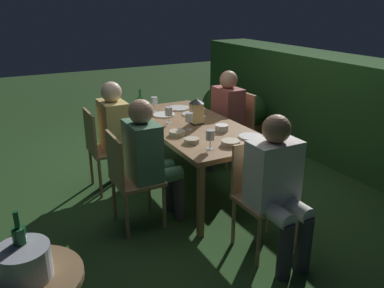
% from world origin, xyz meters
% --- Properties ---
extents(ground_plane, '(16.00, 16.00, 0.00)m').
position_xyz_m(ground_plane, '(0.00, 0.00, 0.00)').
color(ground_plane, '#26471E').
extents(dining_table, '(1.85, 0.88, 0.72)m').
position_xyz_m(dining_table, '(0.00, 0.00, 0.67)').
color(dining_table, olive).
rests_on(dining_table, ground).
extents(chair_side_left_b, '(0.42, 0.40, 0.87)m').
position_xyz_m(chair_side_left_b, '(0.42, -0.83, 0.49)').
color(chair_side_left_b, '#9E7A51').
rests_on(chair_side_left_b, ground).
extents(person_in_green, '(0.38, 0.47, 1.15)m').
position_xyz_m(person_in_green, '(0.42, -0.63, 0.64)').
color(person_in_green, '#4C7A5B').
rests_on(person_in_green, ground).
extents(chair_side_left_a, '(0.42, 0.40, 0.87)m').
position_xyz_m(chair_side_left_a, '(-0.42, -0.83, 0.49)').
color(chair_side_left_a, '#9E7A51').
rests_on(chair_side_left_a, ground).
extents(person_in_mustard, '(0.38, 0.47, 1.15)m').
position_xyz_m(person_in_mustard, '(-0.42, -0.63, 0.64)').
color(person_in_mustard, tan).
rests_on(person_in_mustard, ground).
extents(chair_side_right_a, '(0.42, 0.40, 0.87)m').
position_xyz_m(chair_side_right_a, '(-0.42, 0.83, 0.49)').
color(chair_side_right_a, '#9E7A51').
rests_on(chair_side_right_a, ground).
extents(person_in_rust, '(0.38, 0.47, 1.15)m').
position_xyz_m(person_in_rust, '(-0.42, 0.63, 0.64)').
color(person_in_rust, '#9E4C47').
rests_on(person_in_rust, ground).
extents(chair_head_far, '(0.40, 0.42, 0.87)m').
position_xyz_m(chair_head_far, '(1.17, 0.00, 0.49)').
color(chair_head_far, '#9E7A51').
rests_on(chair_head_far, ground).
extents(person_in_cream, '(0.48, 0.38, 1.15)m').
position_xyz_m(person_in_cream, '(1.37, 0.00, 0.64)').
color(person_in_cream, white).
rests_on(person_in_cream, ground).
extents(lantern_centerpiece, '(0.15, 0.15, 0.27)m').
position_xyz_m(lantern_centerpiece, '(0.01, 0.05, 0.87)').
color(lantern_centerpiece, black).
rests_on(lantern_centerpiece, dining_table).
extents(green_bottle_on_table, '(0.07, 0.07, 0.29)m').
position_xyz_m(green_bottle_on_table, '(-0.56, -0.34, 0.83)').
color(green_bottle_on_table, '#1E5B2D').
rests_on(green_bottle_on_table, dining_table).
extents(wine_glass_a, '(0.08, 0.08, 0.17)m').
position_xyz_m(wine_glass_a, '(0.70, -0.19, 0.84)').
color(wine_glass_a, silver).
rests_on(wine_glass_a, dining_table).
extents(wine_glass_b, '(0.08, 0.08, 0.17)m').
position_xyz_m(wine_glass_b, '(0.14, -0.11, 0.84)').
color(wine_glass_b, silver).
rests_on(wine_glass_b, dining_table).
extents(wine_glass_c, '(0.08, 0.08, 0.17)m').
position_xyz_m(wine_glass_c, '(-0.62, -0.16, 0.84)').
color(wine_glass_c, silver).
rests_on(wine_glass_c, dining_table).
extents(wine_glass_d, '(0.08, 0.08, 0.17)m').
position_xyz_m(wine_glass_d, '(-0.14, -0.19, 0.84)').
color(wine_glass_d, silver).
rests_on(wine_glass_d, dining_table).
extents(plate_a, '(0.24, 0.24, 0.01)m').
position_xyz_m(plate_a, '(-0.43, -0.12, 0.73)').
color(plate_a, white).
rests_on(plate_a, dining_table).
extents(plate_b, '(0.25, 0.25, 0.01)m').
position_xyz_m(plate_b, '(-0.61, 0.15, 0.73)').
color(plate_b, white).
rests_on(plate_b, dining_table).
extents(plate_c, '(0.21, 0.21, 0.01)m').
position_xyz_m(plate_c, '(-0.31, 0.16, 0.73)').
color(plate_c, white).
rests_on(plate_c, dining_table).
extents(plate_d, '(0.21, 0.21, 0.01)m').
position_xyz_m(plate_d, '(0.61, 0.29, 0.73)').
color(plate_d, white).
rests_on(plate_d, dining_table).
extents(bowl_olives, '(0.15, 0.15, 0.04)m').
position_xyz_m(bowl_olives, '(0.24, -0.28, 0.74)').
color(bowl_olives, '#BCAD8E').
rests_on(bowl_olives, dining_table).
extents(bowl_bread, '(0.16, 0.16, 0.04)m').
position_xyz_m(bowl_bread, '(0.70, 0.01, 0.74)').
color(bowl_bread, '#BCAD8E').
rests_on(bowl_bread, dining_table).
extents(bowl_salad, '(0.14, 0.14, 0.04)m').
position_xyz_m(bowl_salad, '(0.49, -0.26, 0.74)').
color(bowl_salad, '#BCAD8E').
rests_on(bowl_salad, dining_table).
extents(bowl_dip, '(0.13, 0.13, 0.06)m').
position_xyz_m(bowl_dip, '(0.32, 0.16, 0.75)').
color(bowl_dip, silver).
rests_on(bowl_dip, dining_table).
extents(ice_bucket, '(0.26, 0.26, 0.34)m').
position_xyz_m(ice_bucket, '(1.61, -1.77, 0.73)').
color(ice_bucket, '#B2B7BF').
rests_on(ice_bucket, side_table).
extents(hedge_backdrop, '(5.20, 0.70, 1.26)m').
position_xyz_m(hedge_backdrop, '(0.00, 2.08, 0.63)').
color(hedge_backdrop, '#234C1E').
rests_on(hedge_backdrop, ground).
extents(potted_plant_by_hedge, '(0.53, 0.53, 0.72)m').
position_xyz_m(potted_plant_by_hedge, '(-1.47, 1.24, 0.41)').
color(potted_plant_by_hedge, '#9E5133').
rests_on(potted_plant_by_hedge, ground).
extents(potted_plant_corner, '(0.44, 0.44, 0.71)m').
position_xyz_m(potted_plant_corner, '(-0.85, 1.38, 0.42)').
color(potted_plant_corner, brown).
rests_on(potted_plant_corner, ground).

